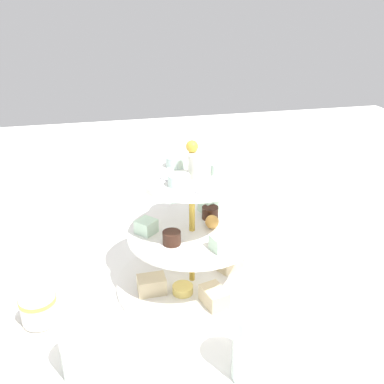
{
  "coord_description": "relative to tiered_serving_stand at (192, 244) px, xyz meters",
  "views": [
    {
      "loc": [
        0.64,
        -0.15,
        0.48
      ],
      "look_at": [
        0.0,
        0.0,
        0.18
      ],
      "focal_mm": 40.65,
      "sensor_mm": 36.0,
      "label": 1
    }
  ],
  "objects": [
    {
      "name": "ground_plane",
      "position": [
        -0.0,
        -0.0,
        -0.09
      ],
      "size": [
        2.4,
        2.4,
        0.0
      ],
      "primitive_type": "plane",
      "color": "white"
    },
    {
      "name": "tiered_serving_stand",
      "position": [
        0.0,
        0.0,
        0.0
      ],
      "size": [
        0.27,
        0.27,
        0.27
      ],
      "color": "white",
      "rests_on": "ground_plane"
    },
    {
      "name": "water_glass_tall_right",
      "position": [
        -0.25,
        0.04,
        -0.02
      ],
      "size": [
        0.07,
        0.07,
        0.13
      ],
      "primitive_type": "cylinder",
      "color": "silver",
      "rests_on": "ground_plane"
    },
    {
      "name": "water_glass_short_left",
      "position": [
        0.17,
        -0.19,
        -0.05
      ],
      "size": [
        0.06,
        0.06,
        0.08
      ],
      "primitive_type": "cylinder",
      "color": "silver",
      "rests_on": "ground_plane"
    },
    {
      "name": "teacup_with_saucer",
      "position": [
        0.05,
        -0.26,
        -0.06
      ],
      "size": [
        0.09,
        0.09,
        0.05
      ],
      "color": "white",
      "rests_on": "ground_plane"
    },
    {
      "name": "butter_knife_left",
      "position": [
        -0.01,
        0.3,
        -0.08
      ],
      "size": [
        0.17,
        0.04,
        0.0
      ],
      "primitive_type": "cube",
      "rotation": [
        0.0,
        0.0,
        3.28
      ],
      "color": "silver",
      "rests_on": "ground_plane"
    },
    {
      "name": "butter_knife_right",
      "position": [
        -0.18,
        -0.25,
        -0.08
      ],
      "size": [
        0.15,
        0.11,
        0.0
      ],
      "primitive_type": "cube",
      "rotation": [
        0.0,
        0.0,
        5.69
      ],
      "color": "silver",
      "rests_on": "ground_plane"
    },
    {
      "name": "water_glass_mid_back",
      "position": [
        0.22,
        0.03,
        -0.03
      ],
      "size": [
        0.06,
        0.06,
        0.1
      ],
      "primitive_type": "cylinder",
      "color": "silver",
      "rests_on": "ground_plane"
    }
  ]
}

